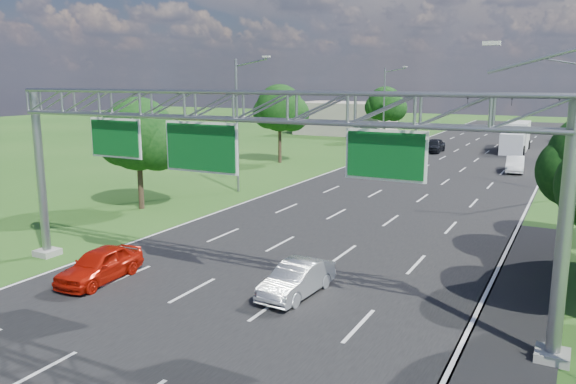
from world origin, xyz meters
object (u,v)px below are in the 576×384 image
Objects in this scene: sign_gantry at (241,122)px; box_truck at (516,138)px; traffic_signal at (544,109)px; silver_sedan at (297,279)px; red_coupe at (100,265)px.

sign_gantry reaches higher than box_truck.
traffic_signal reaches higher than silver_sedan.
silver_sedan is 0.44× the size of box_truck.
sign_gantry is 54.96m from box_truck.
box_truck is at bearing 152.09° from traffic_signal.
silver_sedan is at bearing 12.64° from red_coupe.
red_coupe is at bearing -102.28° from box_truck.
sign_gantry is 53.51m from traffic_signal.
silver_sedan is at bearing 30.73° from sign_gantry.
silver_sedan is (1.83, 1.09, -6.22)m from sign_gantry.
sign_gantry reaches higher than silver_sedan.
box_truck is (-2.91, 1.54, -3.50)m from traffic_signal.
traffic_signal is 56.21m from red_coupe.
box_truck is at bearing 91.35° from silver_sedan.
sign_gantry is 5.57× the size of red_coupe.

